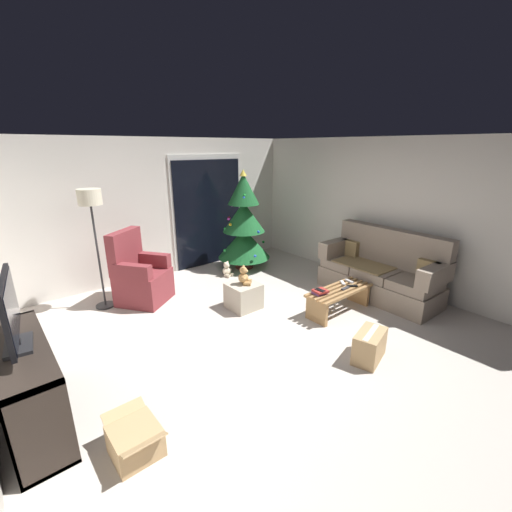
{
  "coord_description": "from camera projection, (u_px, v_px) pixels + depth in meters",
  "views": [
    {
      "loc": [
        -2.55,
        -2.86,
        2.35
      ],
      "look_at": [
        0.4,
        0.7,
        0.85
      ],
      "focal_mm": 23.88,
      "sensor_mm": 36.0,
      "label": 1
    }
  ],
  "objects": [
    {
      "name": "floor_lamp",
      "position": [
        91.0,
        209.0,
        4.77
      ],
      "size": [
        0.32,
        0.32,
        1.78
      ],
      "color": "#2D2D30",
      "rests_on": "ground"
    },
    {
      "name": "ground_plane",
      "position": [
        267.0,
        338.0,
        4.36
      ],
      "size": [
        7.0,
        7.0,
        0.0
      ],
      "primitive_type": "plane",
      "color": "#BCB2A8"
    },
    {
      "name": "cell_phone",
      "position": [
        320.0,
        290.0,
        4.76
      ],
      "size": [
        0.07,
        0.14,
        0.01
      ],
      "primitive_type": "cube",
      "rotation": [
        0.0,
        0.0,
        0.01
      ],
      "color": "black",
      "rests_on": "book_stack"
    },
    {
      "name": "teddy_bear_cream_by_tree",
      "position": [
        227.0,
        270.0,
        6.41
      ],
      "size": [
        0.2,
        0.21,
        0.29
      ],
      "color": "beige",
      "rests_on": "ground"
    },
    {
      "name": "remote_graphite",
      "position": [
        345.0,
        288.0,
        4.95
      ],
      "size": [
        0.16,
        0.05,
        0.02
      ],
      "primitive_type": "cube",
      "rotation": [
        0.0,
        0.0,
        1.61
      ],
      "color": "#333338",
      "rests_on": "coffee_table"
    },
    {
      "name": "media_shelf",
      "position": [
        26.0,
        392.0,
        2.87
      ],
      "size": [
        0.4,
        1.4,
        0.77
      ],
      "color": "black",
      "rests_on": "ground"
    },
    {
      "name": "christmas_tree",
      "position": [
        244.0,
        226.0,
        6.64
      ],
      "size": [
        1.03,
        1.03,
        1.93
      ],
      "color": "#4C1E19",
      "rests_on": "ground"
    },
    {
      "name": "armchair",
      "position": [
        140.0,
        277.0,
        5.3
      ],
      "size": [
        0.96,
        0.96,
        1.13
      ],
      "color": "maroon",
      "rests_on": "ground"
    },
    {
      "name": "wall_back",
      "position": [
        157.0,
        209.0,
        6.22
      ],
      "size": [
        5.72,
        0.12,
        2.5
      ],
      "primitive_type": "cube",
      "color": "silver",
      "rests_on": "ground"
    },
    {
      "name": "ottoman",
      "position": [
        244.0,
        296.0,
        5.13
      ],
      "size": [
        0.44,
        0.44,
        0.39
      ],
      "primitive_type": "cube",
      "color": "#B2A893",
      "rests_on": "ground"
    },
    {
      "name": "remote_black",
      "position": [
        352.0,
        286.0,
        5.03
      ],
      "size": [
        0.15,
        0.13,
        0.02
      ],
      "primitive_type": "cube",
      "rotation": [
        0.0,
        0.0,
        4.03
      ],
      "color": "black",
      "rests_on": "coffee_table"
    },
    {
      "name": "book_stack",
      "position": [
        320.0,
        292.0,
        4.78
      ],
      "size": [
        0.21,
        0.2,
        0.06
      ],
      "color": "#6B3D7A",
      "rests_on": "coffee_table"
    },
    {
      "name": "television",
      "position": [
        11.0,
        313.0,
        2.71
      ],
      "size": [
        0.25,
        0.84,
        0.61
      ],
      "color": "black",
      "rests_on": "media_shelf"
    },
    {
      "name": "patio_door_glass",
      "position": [
        209.0,
        214.0,
        6.85
      ],
      "size": [
        1.5,
        0.02,
        2.1
      ],
      "primitive_type": "cube",
      "color": "black",
      "rests_on": "ground"
    },
    {
      "name": "remote_silver",
      "position": [
        349.0,
        281.0,
        5.21
      ],
      "size": [
        0.07,
        0.16,
        0.02
      ],
      "primitive_type": "cube",
      "rotation": [
        0.0,
        0.0,
        2.97
      ],
      "color": "#ADADB2",
      "rests_on": "coffee_table"
    },
    {
      "name": "remote_white",
      "position": [
        343.0,
        283.0,
        5.14
      ],
      "size": [
        0.13,
        0.15,
        0.02
      ],
      "primitive_type": "cube",
      "rotation": [
        0.0,
        0.0,
        2.5
      ],
      "color": "silver",
      "rests_on": "coffee_table"
    },
    {
      "name": "teddy_bear_honey",
      "position": [
        244.0,
        276.0,
        5.04
      ],
      "size": [
        0.21,
        0.21,
        0.29
      ],
      "color": "tan",
      "rests_on": "ottoman"
    },
    {
      "name": "cardboard_box_open_near_shelf",
      "position": [
        135.0,
        441.0,
        2.69
      ],
      "size": [
        0.36,
        0.53,
        0.3
      ],
      "color": "tan",
      "rests_on": "ground"
    },
    {
      "name": "couch",
      "position": [
        381.0,
        272.0,
        5.52
      ],
      "size": [
        0.83,
        1.96,
        1.08
      ],
      "color": "gray",
      "rests_on": "ground"
    },
    {
      "name": "patio_door_frame",
      "position": [
        208.0,
        211.0,
        6.85
      ],
      "size": [
        1.6,
        0.02,
        2.2
      ],
      "primitive_type": "cube",
      "color": "silver",
      "rests_on": "ground"
    },
    {
      "name": "cardboard_box_taped_mid_floor",
      "position": [
        369.0,
        346.0,
        3.88
      ],
      "size": [
        0.52,
        0.38,
        0.35
      ],
      "color": "tan",
      "rests_on": "ground"
    },
    {
      "name": "wall_right",
      "position": [
        395.0,
        214.0,
        5.72
      ],
      "size": [
        0.12,
        6.0,
        2.5
      ],
      "primitive_type": "cube",
      "color": "silver",
      "rests_on": "ground"
    },
    {
      "name": "coffee_table",
      "position": [
        339.0,
        296.0,
        4.99
      ],
      "size": [
        1.1,
        0.4,
        0.36
      ],
      "color": "#9E7547",
      "rests_on": "ground"
    }
  ]
}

